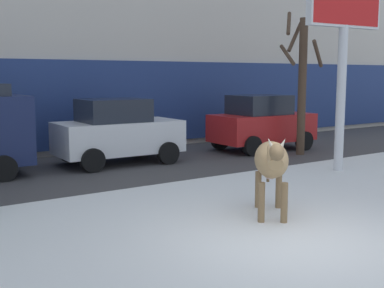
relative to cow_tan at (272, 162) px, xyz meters
The scene contains 7 objects.
ground_plane 1.72m from the cow_tan, 118.48° to the right, with size 120.00×120.00×0.00m, color white.
road_strip 6.33m from the cow_tan, 96.17° to the left, with size 60.00×5.60×0.01m, color #423F3F.
cow_tan is the anchor object (origin of this frame).
billboard 6.02m from the cow_tan, 25.69° to the left, with size 2.53×0.32×5.56m.
car_white_hatchback 6.43m from the cow_tan, 89.03° to the left, with size 3.55×2.00×1.86m.
car_red_hatchback 8.07m from the cow_tan, 48.89° to the left, with size 3.55×2.00×1.86m.
bare_tree_far_back 7.42m from the cow_tan, 39.52° to the left, with size 1.42×1.41×4.53m.
Camera 1 is at (-5.47, -5.20, 2.52)m, focal length 46.73 mm.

